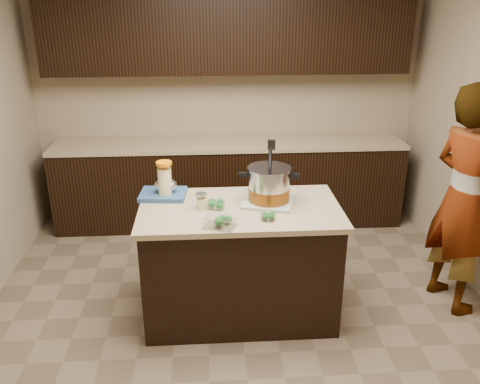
# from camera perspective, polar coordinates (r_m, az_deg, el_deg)

# --- Properties ---
(ground_plane) EXTENTS (4.00, 4.00, 0.00)m
(ground_plane) POSITION_cam_1_polar(r_m,az_deg,el_deg) (4.12, 0.00, -13.27)
(ground_plane) COLOR brown
(ground_plane) RESTS_ON ground
(room_shell) EXTENTS (4.04, 4.04, 2.72)m
(room_shell) POSITION_cam_1_polar(r_m,az_deg,el_deg) (3.42, 0.00, 10.84)
(room_shell) COLOR tan
(room_shell) RESTS_ON ground
(back_cabinets) EXTENTS (3.60, 0.63, 2.33)m
(back_cabinets) POSITION_cam_1_polar(r_m,az_deg,el_deg) (5.29, -1.27, 6.27)
(back_cabinets) COLOR black
(back_cabinets) RESTS_ON ground
(island) EXTENTS (1.46, 0.81, 0.90)m
(island) POSITION_cam_1_polar(r_m,az_deg,el_deg) (3.87, 0.00, -7.81)
(island) COLOR black
(island) RESTS_ON ground
(dish_towel) EXTENTS (0.45, 0.45, 0.02)m
(dish_towel) POSITION_cam_1_polar(r_m,az_deg,el_deg) (3.76, 3.24, -1.00)
(dish_towel) COLOR #59855F
(dish_towel) RESTS_ON island
(stock_pot) EXTENTS (0.45, 0.36, 0.46)m
(stock_pot) POSITION_cam_1_polar(r_m,az_deg,el_deg) (3.72, 3.27, 0.65)
(stock_pot) COLOR #B7B7BC
(stock_pot) RESTS_ON dish_towel
(lemonade_pitcher) EXTENTS (0.15, 0.15, 0.28)m
(lemonade_pitcher) POSITION_cam_1_polar(r_m,az_deg,el_deg) (3.83, -8.43, 1.17)
(lemonade_pitcher) COLOR #F5E295
(lemonade_pitcher) RESTS_ON island
(mason_jar) EXTENTS (0.10, 0.10, 0.13)m
(mason_jar) POSITION_cam_1_polar(r_m,az_deg,el_deg) (3.63, -4.37, -1.10)
(mason_jar) COLOR #F5E295
(mason_jar) RESTS_ON island
(broccoli_tub_left) EXTENTS (0.17, 0.17, 0.06)m
(broccoli_tub_left) POSITION_cam_1_polar(r_m,az_deg,el_deg) (3.64, -2.71, -1.45)
(broccoli_tub_left) COLOR silver
(broccoli_tub_left) RESTS_ON island
(broccoli_tub_right) EXTENTS (0.13, 0.13, 0.05)m
(broccoli_tub_right) POSITION_cam_1_polar(r_m,az_deg,el_deg) (3.48, 3.19, -2.79)
(broccoli_tub_right) COLOR silver
(broccoli_tub_right) RESTS_ON island
(broccoli_tub_rect) EXTENTS (0.25, 0.21, 0.07)m
(broccoli_tub_rect) POSITION_cam_1_polar(r_m,az_deg,el_deg) (3.37, -2.30, -3.38)
(broccoli_tub_rect) COLOR silver
(broccoli_tub_rect) RESTS_ON island
(blue_tray) EXTENTS (0.36, 0.30, 0.13)m
(blue_tray) POSITION_cam_1_polar(r_m,az_deg,el_deg) (3.89, -8.51, 0.12)
(blue_tray) COLOR navy
(blue_tray) RESTS_ON island
(person) EXTENTS (0.58, 0.74, 1.78)m
(person) POSITION_cam_1_polar(r_m,az_deg,el_deg) (4.18, 23.88, -0.80)
(person) COLOR gray
(person) RESTS_ON ground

